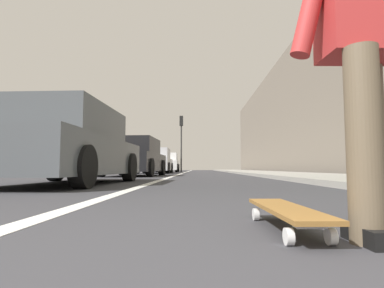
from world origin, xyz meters
The scene contains 11 objects.
ground_plane centered at (10.00, 0.00, 0.00)m, with size 80.00×80.00×0.00m, color #38383D.
lane_stripe_white centered at (20.00, 1.32, 0.00)m, with size 52.00×0.16×0.01m, color silver.
sidewalk_curb centered at (18.00, -3.36, 0.05)m, with size 52.00×3.20×0.11m, color #9E9B93.
building_facade centered at (22.00, -6.06, 4.08)m, with size 40.00×1.20×8.16m, color gray.
skateboard centered at (0.93, -0.08, 0.09)m, with size 0.85×0.23×0.11m.
skater_person centered at (0.78, -0.43, 0.94)m, with size 0.47×0.72×1.64m.
parked_car_near centered at (5.33, 2.93, 0.72)m, with size 4.48×2.12×1.49m.
parked_car_mid centered at (11.69, 2.90, 0.72)m, with size 4.29×2.14×1.49m.
parked_car_far centered at (18.01, 2.95, 0.71)m, with size 4.15×1.98×1.48m.
parked_car_end centered at (24.05, 2.91, 0.72)m, with size 4.50×2.10×1.49m.
traffic_light centered at (24.17, 1.72, 3.10)m, with size 0.33×0.28×4.51m.
Camera 1 is at (-0.64, 0.35, 0.31)m, focal length 29.09 mm.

